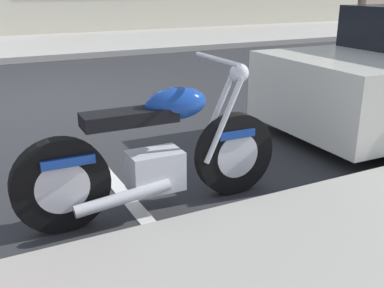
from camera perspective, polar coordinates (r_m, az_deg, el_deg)
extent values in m
plane|color=#28282B|center=(6.93, -17.65, 4.76)|extent=(260.00, 260.00, 0.00)
cube|color=#ADA89E|center=(18.62, 18.08, 13.61)|extent=(120.00, 5.00, 0.14)
cube|color=silver|center=(3.75, -8.15, -6.68)|extent=(0.12, 2.20, 0.01)
cylinder|color=black|center=(3.71, 5.34, -1.24)|extent=(0.68, 0.12, 0.68)
cylinder|color=silver|center=(3.71, 5.34, -1.24)|extent=(0.38, 0.12, 0.37)
cylinder|color=black|center=(3.25, -16.14, -5.02)|extent=(0.68, 0.12, 0.68)
cylinder|color=silver|center=(3.25, -16.14, -5.02)|extent=(0.38, 0.12, 0.37)
cube|color=silver|center=(3.42, -4.65, -3.32)|extent=(0.40, 0.27, 0.30)
cube|color=black|center=(3.22, -7.84, 3.34)|extent=(0.68, 0.23, 0.10)
ellipsoid|color=navy|center=(3.33, -2.00, 5.12)|extent=(0.48, 0.25, 0.24)
cube|color=navy|center=(3.19, -15.57, -1.81)|extent=(0.36, 0.18, 0.06)
cube|color=navy|center=(3.64, 5.16, 1.47)|extent=(0.32, 0.16, 0.06)
cylinder|color=silver|center=(3.59, 2.90, 3.45)|extent=(0.34, 0.05, 0.65)
cylinder|color=silver|center=(3.48, 4.02, 2.88)|extent=(0.34, 0.05, 0.65)
cylinder|color=silver|center=(3.42, 3.13, 10.61)|extent=(0.04, 0.62, 0.04)
sphere|color=silver|center=(3.54, 5.95, 8.87)|extent=(0.15, 0.15, 0.15)
cylinder|color=silver|center=(3.25, -8.61, -6.70)|extent=(0.71, 0.10, 0.16)
cylinder|color=black|center=(5.86, 13.71, 5.70)|extent=(0.63, 0.24, 0.62)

